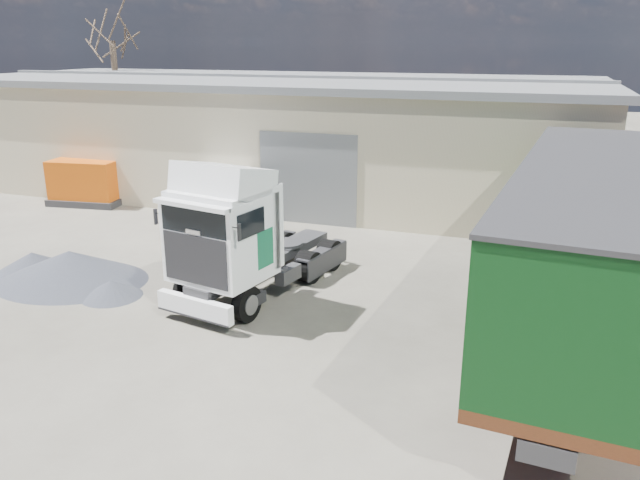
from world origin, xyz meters
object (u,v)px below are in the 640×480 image
(bare_tree, at_px, (110,24))
(panel_van, at_px, (218,203))
(box_trailer, at_px, (579,234))
(orange_skip, at_px, (88,185))
(tractor_unit, at_px, (240,241))

(bare_tree, bearing_deg, panel_van, -42.66)
(bare_tree, height_order, box_trailer, bare_tree)
(panel_van, bearing_deg, orange_skip, 147.57)
(panel_van, height_order, orange_skip, panel_van)
(box_trailer, bearing_deg, orange_skip, 164.97)
(bare_tree, distance_m, panel_van, 19.11)
(tractor_unit, bearing_deg, bare_tree, 144.67)
(tractor_unit, distance_m, box_trailer, 8.61)
(orange_skip, bearing_deg, box_trailer, -27.27)
(box_trailer, relative_size, panel_van, 2.41)
(bare_tree, distance_m, box_trailer, 31.26)
(panel_van, distance_m, orange_skip, 7.75)
(panel_van, bearing_deg, bare_tree, 119.00)
(tractor_unit, relative_size, orange_skip, 1.88)
(bare_tree, xyz_separation_m, box_trailer, (25.46, -17.34, -5.29))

